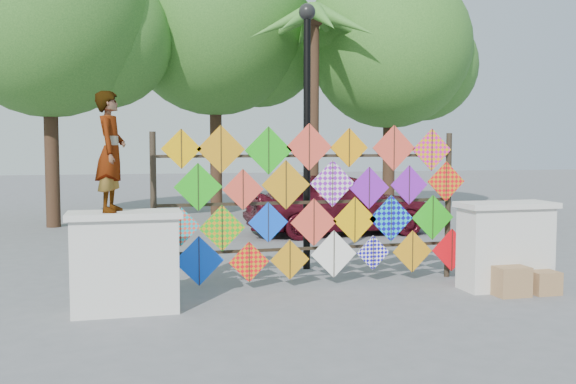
% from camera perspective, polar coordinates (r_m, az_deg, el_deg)
% --- Properties ---
extents(ground, '(80.00, 80.00, 0.00)m').
position_cam_1_polar(ground, '(9.09, 3.32, -9.23)').
color(ground, slate).
rests_on(ground, ground).
extents(parapet_left, '(1.40, 0.65, 1.28)m').
position_cam_1_polar(parapet_left, '(8.36, -14.27, -5.99)').
color(parapet_left, silver).
rests_on(parapet_left, ground).
extents(parapet_right, '(1.40, 0.65, 1.28)m').
position_cam_1_polar(parapet_right, '(9.94, 18.76, -4.48)').
color(parapet_right, silver).
rests_on(parapet_right, ground).
extents(kite_rack, '(4.97, 0.24, 2.43)m').
position_cam_1_polar(kite_rack, '(9.61, 2.62, -1.06)').
color(kite_rack, black).
rests_on(kite_rack, ground).
extents(tree_west, '(5.85, 5.20, 8.01)m').
position_cam_1_polar(tree_west, '(17.84, -20.21, 14.49)').
color(tree_west, '#402A1B').
rests_on(tree_west, ground).
extents(tree_mid, '(6.30, 5.60, 8.61)m').
position_cam_1_polar(tree_mid, '(19.99, -6.21, 14.72)').
color(tree_mid, '#402A1B').
rests_on(tree_mid, ground).
extents(tree_east, '(5.40, 4.80, 7.42)m').
position_cam_1_polar(tree_east, '(19.78, 9.27, 12.49)').
color(tree_east, '#402A1B').
rests_on(tree_east, ground).
extents(palm_tree, '(3.62, 3.62, 5.83)m').
position_cam_1_polar(palm_tree, '(17.37, 2.32, 13.60)').
color(palm_tree, '#402A1B').
rests_on(palm_tree, ground).
extents(vendor_woman, '(0.46, 0.61, 1.49)m').
position_cam_1_polar(vendor_woman, '(8.23, -15.48, 3.47)').
color(vendor_woman, '#99999E').
rests_on(vendor_woman, parapet_left).
extents(sedan, '(4.45, 1.83, 1.51)m').
position_cam_1_polar(sedan, '(15.26, 4.54, -0.92)').
color(sedan, '#4C0D18').
rests_on(sedan, ground).
extents(lamppost, '(0.28, 0.28, 4.46)m').
position_cam_1_polar(lamppost, '(10.86, 1.69, 7.26)').
color(lamppost, black).
rests_on(lamppost, ground).
extents(cardboard_box_near, '(0.47, 0.42, 0.42)m').
position_cam_1_polar(cardboard_box_near, '(9.60, 19.09, -7.46)').
color(cardboard_box_near, tan).
rests_on(cardboard_box_near, ground).
extents(cardboard_box_far, '(0.39, 0.36, 0.32)m').
position_cam_1_polar(cardboard_box_far, '(9.88, 21.76, -7.47)').
color(cardboard_box_far, tan).
rests_on(cardboard_box_far, ground).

